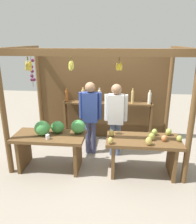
% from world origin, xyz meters
% --- Properties ---
extents(ground_plane, '(12.00, 12.00, 0.00)m').
position_xyz_m(ground_plane, '(0.00, 0.00, 0.00)').
color(ground_plane, gray).
rests_on(ground_plane, ground).
extents(market_stall, '(3.32, 1.89, 2.29)m').
position_xyz_m(market_stall, '(-0.01, 0.42, 1.33)').
color(market_stall, brown).
rests_on(market_stall, ground).
extents(fruit_counter_left, '(1.39, 0.67, 0.98)m').
position_xyz_m(fruit_counter_left, '(-0.82, -0.63, 0.63)').
color(fruit_counter_left, brown).
rests_on(fruit_counter_left, ground).
extents(fruit_counter_right, '(1.36, 0.64, 0.85)m').
position_xyz_m(fruit_counter_right, '(0.89, -0.67, 0.54)').
color(fruit_counter_right, brown).
rests_on(fruit_counter_right, ground).
extents(bottle_shelf_unit, '(2.13, 0.22, 1.36)m').
position_xyz_m(bottle_shelf_unit, '(0.14, 0.67, 0.81)').
color(bottle_shelf_unit, brown).
rests_on(bottle_shelf_unit, ground).
extents(vendor_man, '(0.48, 0.22, 1.60)m').
position_xyz_m(vendor_man, '(-0.18, 0.02, 0.96)').
color(vendor_man, '#464B75').
rests_on(vendor_man, ground).
extents(vendor_woman, '(0.48, 0.21, 1.58)m').
position_xyz_m(vendor_woman, '(0.36, -0.02, 0.94)').
color(vendor_woman, slate).
rests_on(vendor_woman, ground).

